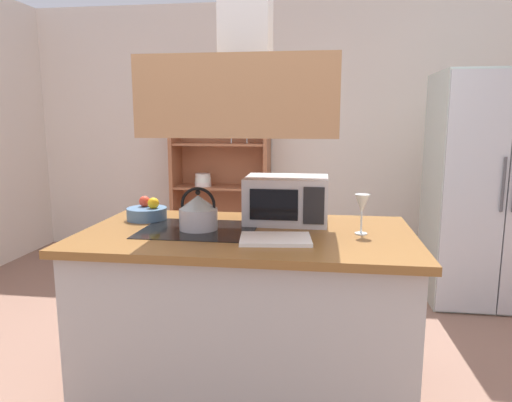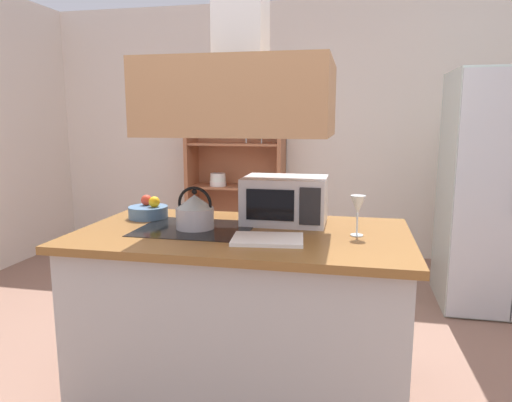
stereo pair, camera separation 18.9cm
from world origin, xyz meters
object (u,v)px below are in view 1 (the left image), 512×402
object	(u,v)px
dish_cabinet	(221,179)
cutting_board	(275,239)
fruit_bowl	(147,212)
wine_glass_on_counter	(362,205)
refrigerator	(489,189)
kettle	(198,212)
microwave	(287,200)

from	to	relation	value
dish_cabinet	cutting_board	size ratio (longest dim) A/B	5.48
fruit_bowl	dish_cabinet	bearing A→B (deg)	91.80
fruit_bowl	wine_glass_on_counter	bearing A→B (deg)	-8.77
refrigerator	kettle	distance (m)	2.53
kettle	microwave	distance (m)	0.51
dish_cabinet	wine_glass_on_counter	distance (m)	2.91
refrigerator	dish_cabinet	bearing A→B (deg)	156.53
cutting_board	fruit_bowl	world-z (taller)	fruit_bowl
refrigerator	dish_cabinet	size ratio (longest dim) A/B	0.99
refrigerator	microwave	world-z (taller)	refrigerator
refrigerator	microwave	xyz separation A→B (m)	(-1.53, -1.33, 0.11)
refrigerator	cutting_board	xyz separation A→B (m)	(-1.55, -1.75, -0.01)
cutting_board	fruit_bowl	xyz separation A→B (m)	(-0.79, 0.38, 0.03)
refrigerator	cutting_board	size ratio (longest dim) A/B	5.43
microwave	fruit_bowl	bearing A→B (deg)	-176.91
wine_glass_on_counter	fruit_bowl	distance (m)	1.23
wine_glass_on_counter	dish_cabinet	bearing A→B (deg)	116.26
refrigerator	fruit_bowl	distance (m)	2.71
microwave	wine_glass_on_counter	world-z (taller)	microwave
refrigerator	wine_glass_on_counter	bearing A→B (deg)	-126.08
kettle	dish_cabinet	bearing A→B (deg)	99.48
dish_cabinet	fruit_bowl	world-z (taller)	dish_cabinet
dish_cabinet	cutting_board	distance (m)	2.93
refrigerator	kettle	xyz separation A→B (m)	(-1.98, -1.58, 0.07)
kettle	cutting_board	xyz separation A→B (m)	(0.43, -0.17, -0.09)
dish_cabinet	fruit_bowl	size ratio (longest dim) A/B	8.10
refrigerator	microwave	size ratio (longest dim) A/B	4.01
cutting_board	wine_glass_on_counter	world-z (taller)	wine_glass_on_counter
cutting_board	fruit_bowl	size ratio (longest dim) A/B	1.48
cutting_board	microwave	size ratio (longest dim) A/B	0.74
kettle	microwave	size ratio (longest dim) A/B	0.49
refrigerator	fruit_bowl	world-z (taller)	refrigerator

